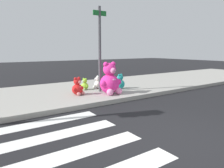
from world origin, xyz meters
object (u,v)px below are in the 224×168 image
at_px(plush_red, 78,88).
at_px(plush_teal, 120,83).
at_px(sign_pole, 100,48).
at_px(plush_white, 98,83).
at_px(plush_pink_large, 110,81).
at_px(plush_lime, 85,85).

relative_size(plush_red, plush_teal, 1.04).
bearing_deg(sign_pole, plush_red, -174.95).
distance_m(sign_pole, plush_white, 1.61).
distance_m(plush_pink_large, plush_red, 1.20).
height_order(plush_pink_large, plush_teal, plush_pink_large).
relative_size(sign_pole, plush_white, 5.91).
distance_m(plush_lime, plush_teal, 1.47).
bearing_deg(plush_teal, plush_red, -176.24).
height_order(plush_pink_large, plush_white, plush_pink_large).
bearing_deg(plush_pink_large, plush_lime, 109.45).
xyz_separation_m(sign_pole, plush_teal, (0.99, 0.04, -1.45)).
bearing_deg(plush_teal, plush_lime, 155.85).
bearing_deg(plush_pink_large, plush_teal, 34.62).
height_order(plush_teal, plush_white, plush_teal).
height_order(plush_pink_large, plush_red, plush_pink_large).
distance_m(sign_pole, plush_pink_large, 1.36).
bearing_deg(plush_red, sign_pole, 5.05).
bearing_deg(plush_red, plush_lime, 48.73).
height_order(plush_red, plush_lime, plush_red).
bearing_deg(plush_lime, plush_teal, -24.15).
distance_m(sign_pole, plush_teal, 1.76).
bearing_deg(plush_lime, plush_red, -131.27).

